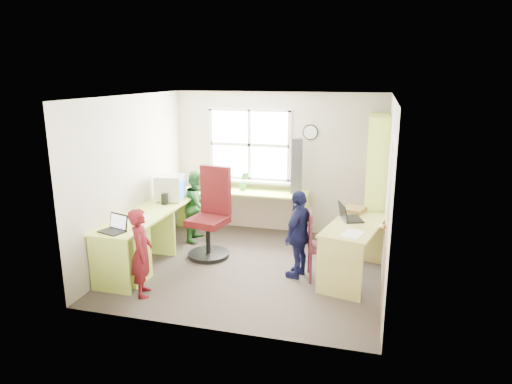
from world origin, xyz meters
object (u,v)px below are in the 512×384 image
Objects in this scene: l_desk at (158,236)px; wooden_chair at (318,243)px; laptop_right at (348,216)px; bookshelf at (376,187)px; cd_tower at (296,166)px; person_navy at (299,234)px; potted_plant at (244,181)px; right_desk at (354,239)px; swivel_chair at (211,218)px; person_green at (198,206)px; crt_monitor at (170,188)px; laptop_left at (115,227)px; person_red at (141,253)px.

l_desk is 2.27m from wooden_chair.
bookshelf is at bearing -39.09° from laptop_right.
person_navy is at bearing -89.74° from cd_tower.
right_desk is at bearing -36.18° from potted_plant.
right_desk is 0.73m from person_navy.
bookshelf is 1.34m from cd_tower.
swivel_chair is 2.04m from laptop_right.
cd_tower is 1.73m from person_navy.
crt_monitor is at bearing 136.41° from person_green.
bookshelf is 3.86m from laptop_left.
cd_tower is (1.08, 1.18, 0.63)m from swivel_chair.
person_red is (-2.39, -1.32, -0.26)m from laptop_right.
laptop_left is 1.16× the size of potted_plant.
wooden_chair is at bearing -151.09° from right_desk.
wooden_chair is at bearing -81.27° from cd_tower.
cd_tower is 2.88× the size of potted_plant.
bookshelf is 3.19m from crt_monitor.
bookshelf is 1.74× the size of person_navy.
crt_monitor is at bearing -163.47° from cd_tower.
person_green reaches higher than potted_plant.
person_red is (0.43, -0.14, -0.24)m from laptop_left.
laptop_left is (-0.80, -1.31, 0.22)m from swivel_chair.
cd_tower is (1.88, 2.49, 0.41)m from laptop_left.
person_navy is at bearing -83.00° from person_red.
potted_plant is (0.93, 0.93, -0.04)m from crt_monitor.
laptop_left is at bearing 165.28° from person_green.
l_desk is 3.35m from bookshelf.
l_desk is at bearing 168.80° from person_green.
person_green is (-1.52, -0.60, -0.63)m from cd_tower.
right_desk is 3.15× the size of crt_monitor.
laptop_right is at bearing 40.07° from laptop_left.
potted_plant is at bearing 91.92° from swivel_chair.
crt_monitor is at bearing 153.09° from wooden_chair.
swivel_chair is 1.47m from person_navy.
laptop_left is (-2.47, -0.88, 0.29)m from wooden_chair.
person_green is at bearing 82.69° from l_desk.
laptop_left is (-2.93, -1.02, 0.24)m from right_desk.
person_navy is (-0.72, -0.12, 0.05)m from right_desk.
swivel_chair is 1.20× the size of person_red.
laptop_left is (-3.17, -2.19, -0.20)m from bookshelf.
crt_monitor is at bearing -177.32° from right_desk.
swivel_chair reaches higher than person_navy.
right_desk is 2.44m from potted_plant.
cd_tower reaches higher than crt_monitor.
cd_tower is 0.82× the size of person_red.
right_desk is 1.56× the size of cd_tower.
person_green is (-2.57, 0.86, 0.03)m from right_desk.
potted_plant is (-1.84, 1.26, 0.09)m from laptop_right.
potted_plant is at bearing 156.27° from right_desk.
person_green is (0.31, 0.37, -0.37)m from crt_monitor.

